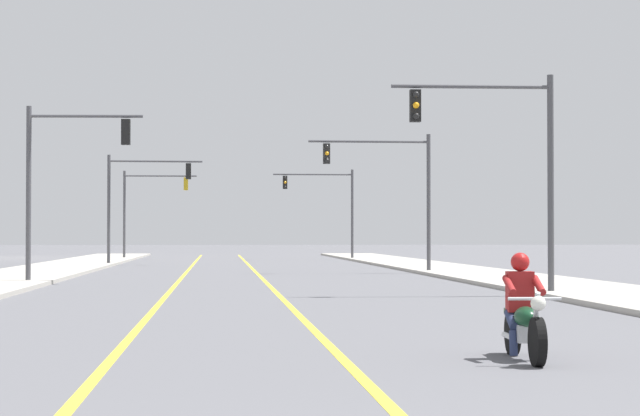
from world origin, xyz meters
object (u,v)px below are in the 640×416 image
(motorcycle_with_rider, at_px, (523,317))
(traffic_signal_far_left, at_px, (146,201))
(traffic_signal_far_right, at_px, (329,199))
(traffic_signal_mid_right, at_px, (393,180))
(traffic_signal_near_left, at_px, (61,168))
(traffic_signal_mid_left, at_px, (136,192))
(traffic_signal_near_right, at_px, (505,150))

(motorcycle_with_rider, height_order, traffic_signal_far_left, traffic_signal_far_left)
(motorcycle_with_rider, distance_m, traffic_signal_far_right, 66.20)
(traffic_signal_mid_right, bearing_deg, traffic_signal_near_left, -141.66)
(traffic_signal_mid_right, distance_m, traffic_signal_mid_left, 19.57)
(traffic_signal_far_right, xyz_separation_m, traffic_signal_far_left, (-12.66, 2.94, -0.02))
(motorcycle_with_rider, height_order, traffic_signal_mid_right, traffic_signal_mid_right)
(traffic_signal_near_right, distance_m, traffic_signal_far_left, 53.64)
(traffic_signal_mid_left, bearing_deg, traffic_signal_near_left, -91.94)
(motorcycle_with_rider, xyz_separation_m, traffic_signal_far_right, (3.41, 66.02, 3.55))
(traffic_signal_near_right, bearing_deg, traffic_signal_far_left, 104.13)
(motorcycle_with_rider, bearing_deg, traffic_signal_far_right, 87.05)
(traffic_signal_mid_left, xyz_separation_m, traffic_signal_far_right, (12.15, 13.97, 0.01))
(traffic_signal_mid_left, bearing_deg, traffic_signal_near_right, -70.27)
(traffic_signal_mid_left, relative_size, traffic_signal_far_right, 1.00)
(traffic_signal_near_right, bearing_deg, traffic_signal_far_right, 90.51)
(motorcycle_with_rider, xyz_separation_m, traffic_signal_far_left, (-9.25, 68.96, 3.53))
(motorcycle_with_rider, distance_m, traffic_signal_near_left, 28.31)
(traffic_signal_near_right, height_order, traffic_signal_mid_right, same)
(traffic_signal_mid_right, bearing_deg, traffic_signal_far_left, 111.83)
(traffic_signal_far_left, bearing_deg, motorcycle_with_rider, -82.36)
(traffic_signal_far_right, bearing_deg, motorcycle_with_rider, -92.95)
(traffic_signal_near_right, bearing_deg, traffic_signal_near_left, 144.89)
(traffic_signal_mid_right, xyz_separation_m, traffic_signal_far_right, (-0.20, 29.15, 0.00))
(traffic_signal_far_left, bearing_deg, traffic_signal_near_left, -90.49)
(traffic_signal_mid_right, relative_size, traffic_signal_mid_left, 1.00)
(traffic_signal_mid_right, bearing_deg, traffic_signal_far_right, 90.39)
(traffic_signal_near_left, height_order, traffic_signal_mid_left, same)
(traffic_signal_far_right, bearing_deg, traffic_signal_near_right, -89.49)
(motorcycle_with_rider, xyz_separation_m, traffic_signal_mid_right, (3.61, 36.86, 3.55))
(motorcycle_with_rider, bearing_deg, traffic_signal_mid_left, 99.54)
(traffic_signal_near_right, relative_size, traffic_signal_mid_right, 1.00)
(motorcycle_with_rider, relative_size, traffic_signal_near_right, 0.35)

